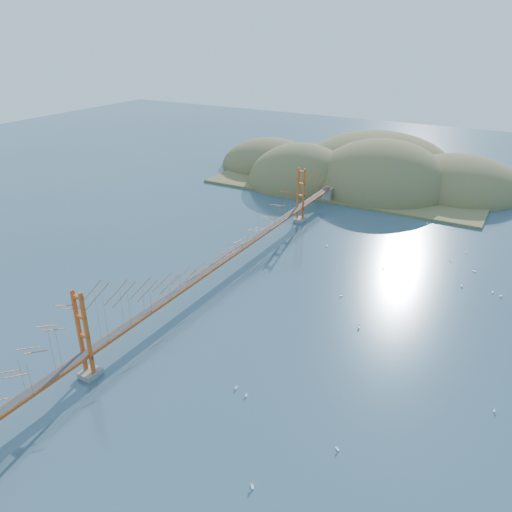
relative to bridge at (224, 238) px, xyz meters
The scene contains 19 objects.
ground 7.01m from the bridge, 90.00° to the right, with size 320.00×320.00×0.00m, color #324D65.
bridge is the anchor object (origin of this frame).
far_headlands 68.73m from the bridge, 88.14° to the left, with size 84.00×58.00×25.00m.
sailboat_14 20.96m from the bridge, ahead, with size 0.59×0.59×0.62m.
sailboat_1 26.14m from the bridge, ahead, with size 0.62×0.62×0.66m.
sailboat_17 43.52m from the bridge, 31.93° to the left, with size 0.63×0.53×0.72m.
sailboat_4 44.77m from the bridge, 20.76° to the left, with size 0.53×0.57×0.64m.
sailboat_8 41.46m from the bridge, 38.23° to the left, with size 0.56×0.56×0.59m.
sailboat_7 46.10m from the bridge, 41.70° to the left, with size 0.49×0.40×0.57m.
sailboat_2 40.77m from the bridge, 40.89° to the right, with size 0.60×0.60×0.63m.
sailboat_16 23.78m from the bridge, 63.37° to the left, with size 0.58×0.58×0.63m.
sailboat_15 43.85m from the bridge, 22.14° to the left, with size 0.44×0.52×0.60m.
sailboat_3 28.42m from the bridge, 35.33° to the left, with size 0.55×0.55×0.57m.
sailboat_12 48.91m from the bridge, 59.72° to the left, with size 0.57×0.56×0.64m.
sailboat_6 43.16m from the bridge, 53.84° to the right, with size 0.71×0.71×0.74m.
sailboat_5 45.78m from the bridge, 16.13° to the right, with size 0.41×0.48×0.56m.
sailboat_10 29.50m from the bridge, 54.58° to the right, with size 0.45×0.51×0.59m.
sailboat_extra_0 39.59m from the bridge, 24.44° to the left, with size 0.46×0.55×0.64m.
sailboat_extra_1 30.92m from the bridge, 52.55° to the right, with size 0.49×0.51×0.57m.
Camera 1 is at (41.59, -62.49, 38.89)m, focal length 35.00 mm.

